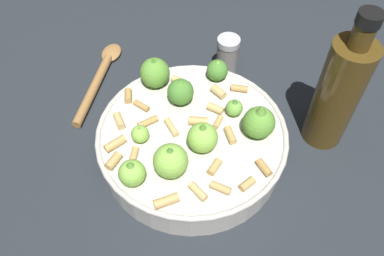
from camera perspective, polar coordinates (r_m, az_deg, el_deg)
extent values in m
plane|color=#23282D|center=(0.62, 0.00, -3.69)|extent=(2.40, 2.40, 0.00)
cylinder|color=beige|center=(0.60, 0.00, -2.21)|extent=(0.28, 0.28, 0.05)
torus|color=beige|center=(0.58, 0.00, -0.61)|extent=(0.28, 0.28, 0.01)
sphere|color=#4C8933|center=(0.60, -1.68, 5.26)|extent=(0.04, 0.04, 0.04)
cone|color=#609E38|center=(0.59, -1.73, 6.53)|extent=(0.02, 0.02, 0.01)
sphere|color=#75B247|center=(0.59, 6.15, 2.90)|extent=(0.03, 0.03, 0.03)
cone|color=#4C8933|center=(0.58, 6.26, 3.79)|extent=(0.01, 0.01, 0.01)
sphere|color=#609E38|center=(0.57, 9.69, 0.79)|extent=(0.05, 0.05, 0.05)
cone|color=#609E38|center=(0.55, 10.04, 2.44)|extent=(0.02, 0.02, 0.02)
sphere|color=#8CC64C|center=(0.54, 1.55, -1.41)|extent=(0.04, 0.04, 0.04)
cone|color=#609E38|center=(0.53, 1.60, 0.05)|extent=(0.02, 0.02, 0.02)
sphere|color=#8CC64C|center=(0.52, -3.12, -4.80)|extent=(0.05, 0.05, 0.05)
cone|color=#4C8933|center=(0.50, -3.23, -3.44)|extent=(0.02, 0.02, 0.01)
sphere|color=#8CC64C|center=(0.52, -8.70, -6.50)|extent=(0.04, 0.04, 0.04)
cone|color=#609E38|center=(0.51, -8.96, -5.38)|extent=(0.02, 0.02, 0.02)
sphere|color=#8CC64C|center=(0.56, -7.57, -0.78)|extent=(0.03, 0.03, 0.03)
cone|color=#75B247|center=(0.55, -7.70, 0.00)|extent=(0.01, 0.01, 0.01)
sphere|color=#609E38|center=(0.63, -5.43, 7.99)|extent=(0.05, 0.05, 0.05)
cone|color=#4C8933|center=(0.61, -5.58, 9.48)|extent=(0.02, 0.02, 0.02)
sphere|color=#4C8933|center=(0.64, 3.69, 8.37)|extent=(0.03, 0.03, 0.03)
cone|color=#8CC64C|center=(0.63, 3.76, 9.42)|extent=(0.01, 0.01, 0.01)
cylinder|color=tan|center=(0.59, -10.53, 1.04)|extent=(0.03, 0.02, 0.01)
cylinder|color=tan|center=(0.58, 0.91, 1.03)|extent=(0.02, 0.03, 0.01)
cylinder|color=tan|center=(0.58, -3.02, 0.12)|extent=(0.03, 0.02, 0.01)
cylinder|color=tan|center=(0.63, 6.90, 5.74)|extent=(0.02, 0.03, 0.01)
cylinder|color=tan|center=(0.62, -9.26, 4.64)|extent=(0.03, 0.01, 0.01)
cylinder|color=tan|center=(0.54, 3.29, -5.67)|extent=(0.03, 0.02, 0.01)
cylinder|color=tan|center=(0.61, -7.34, 3.24)|extent=(0.03, 0.03, 0.01)
cylinder|color=tan|center=(0.51, -3.75, -10.54)|extent=(0.02, 0.04, 0.01)
cylinder|color=tan|center=(0.54, 10.41, -5.66)|extent=(0.03, 0.02, 0.01)
cylinder|color=tan|center=(0.55, -11.33, -4.70)|extent=(0.03, 0.03, 0.01)
cylinder|color=tan|center=(0.60, 3.42, 2.85)|extent=(0.02, 0.03, 0.01)
cylinder|color=tan|center=(0.57, 5.58, -1.02)|extent=(0.03, 0.01, 0.01)
cylinder|color=tan|center=(0.64, -1.48, 6.78)|extent=(0.03, 0.03, 0.01)
cylinder|color=tan|center=(0.52, 4.18, -8.67)|extent=(0.02, 0.03, 0.01)
cylinder|color=tan|center=(0.55, -8.45, -3.95)|extent=(0.03, 0.02, 0.01)
cylinder|color=tan|center=(0.62, 3.87, 5.28)|extent=(0.03, 0.02, 0.01)
cylinder|color=tan|center=(0.58, 3.78, 0.86)|extent=(0.02, 0.02, 0.01)
cylinder|color=tan|center=(0.59, -6.44, 0.86)|extent=(0.02, 0.03, 0.01)
cylinder|color=tan|center=(0.53, 8.02, -8.08)|extent=(0.02, 0.02, 0.01)
cylinder|color=tan|center=(0.52, 0.87, -9.19)|extent=(0.03, 0.02, 0.01)
cylinder|color=tan|center=(0.57, -11.11, -2.26)|extent=(0.03, 0.03, 0.01)
cylinder|color=gray|center=(0.72, 5.12, 9.97)|extent=(0.04, 0.04, 0.07)
cylinder|color=silver|center=(0.70, 5.35, 12.34)|extent=(0.04, 0.04, 0.01)
cylinder|color=#4C3814|center=(0.61, 20.12, 4.73)|extent=(0.06, 0.06, 0.18)
cylinder|color=#4C3814|center=(0.54, 23.32, 12.54)|extent=(0.03, 0.03, 0.04)
cylinder|color=black|center=(0.53, 24.21, 14.63)|extent=(0.03, 0.03, 0.02)
cylinder|color=#9E703D|center=(0.72, -14.10, 5.55)|extent=(0.16, 0.08, 0.02)
ellipsoid|color=#9E703D|center=(0.79, -11.62, 10.66)|extent=(0.06, 0.05, 0.01)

